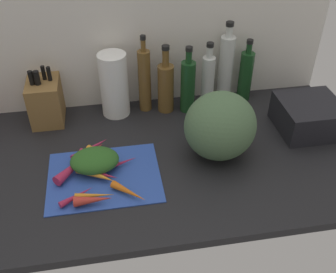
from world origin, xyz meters
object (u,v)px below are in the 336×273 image
(carrot_9, at_px, (101,165))
(bottle_5, at_px, (246,75))
(carrot_5, at_px, (95,195))
(bottle_1, at_px, (166,86))
(carrot_8, at_px, (77,196))
(carrot_12, at_px, (74,166))
(bottle_3, at_px, (208,81))
(cutting_board, at_px, (104,176))
(carrot_3, at_px, (90,149))
(carrot_4, at_px, (99,174))
(carrot_1, at_px, (96,175))
(carrot_10, at_px, (116,165))
(knife_block, at_px, (46,100))
(carrot_11, at_px, (129,192))
(carrot_6, at_px, (97,158))
(bottle_4, at_px, (226,68))
(paper_towel_roll, at_px, (114,85))
(carrot_2, at_px, (105,157))
(bottle_0, at_px, (145,80))
(carrot_0, at_px, (92,152))
(dish_rack, at_px, (308,116))
(carrot_7, at_px, (93,200))
(winter_squash, at_px, (220,126))
(bottle_2, at_px, (188,85))

(carrot_9, height_order, bottle_5, bottle_5)
(carrot_5, bearing_deg, bottle_1, 57.14)
(carrot_8, height_order, carrot_12, carrot_12)
(bottle_5, bearing_deg, bottle_3, -168.72)
(carrot_5, bearing_deg, cutting_board, 71.80)
(carrot_3, xyz_separation_m, carrot_4, (0.03, -0.14, -0.00))
(carrot_1, bearing_deg, bottle_3, 39.10)
(carrot_10, relative_size, knife_block, 0.70)
(carrot_3, bearing_deg, carrot_11, -63.59)
(bottle_1, bearing_deg, carrot_6, -135.14)
(bottle_1, distance_m, bottle_4, 0.26)
(carrot_12, distance_m, knife_block, 0.36)
(carrot_5, height_order, bottle_5, bottle_5)
(carrot_11, relative_size, paper_towel_roll, 0.50)
(carrot_4, height_order, carrot_12, carrot_12)
(carrot_2, height_order, bottle_5, bottle_5)
(carrot_5, bearing_deg, bottle_0, 65.75)
(carrot_2, relative_size, knife_block, 0.66)
(bottle_3, bearing_deg, carrot_0, -151.50)
(dish_rack, bearing_deg, carrot_10, -171.08)
(carrot_5, bearing_deg, carrot_3, 92.32)
(bottle_4, xyz_separation_m, dish_rack, (0.26, -0.26, -0.09))
(carrot_10, height_order, bottle_3, bottle_3)
(bottle_1, bearing_deg, paper_towel_roll, 177.13)
(bottle_0, xyz_separation_m, bottle_1, (0.08, -0.02, -0.03))
(cutting_board, height_order, carrot_1, carrot_1)
(carrot_3, relative_size, carrot_6, 1.12)
(carrot_12, bearing_deg, carrot_0, 47.74)
(bottle_3, bearing_deg, dish_rack, -32.54)
(carrot_1, distance_m, carrot_4, 0.01)
(carrot_8, xyz_separation_m, dish_rack, (0.88, 0.24, 0.04))
(carrot_4, height_order, carrot_7, carrot_7)
(carrot_9, relative_size, bottle_4, 0.30)
(carrot_12, distance_m, dish_rack, 0.89)
(winter_squash, height_order, bottle_1, bottle_1)
(dish_rack, bearing_deg, bottle_1, 156.72)
(carrot_3, height_order, bottle_1, bottle_1)
(carrot_5, height_order, bottle_4, bottle_4)
(carrot_4, bearing_deg, bottle_4, 37.42)
(carrot_8, height_order, carrot_11, carrot_11)
(bottle_5, bearing_deg, carrot_12, -153.13)
(cutting_board, relative_size, carrot_12, 2.15)
(carrot_4, relative_size, winter_squash, 0.53)
(carrot_5, xyz_separation_m, bottle_2, (0.39, 0.45, 0.10))
(carrot_0, bearing_deg, carrot_8, -104.50)
(carrot_6, relative_size, carrot_10, 0.86)
(carrot_5, bearing_deg, knife_block, 109.58)
(bottle_1, bearing_deg, carrot_3, -142.37)
(cutting_board, relative_size, carrot_9, 3.64)
(paper_towel_roll, bearing_deg, bottle_4, 3.47)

